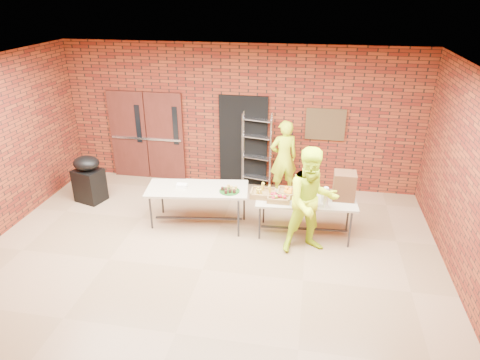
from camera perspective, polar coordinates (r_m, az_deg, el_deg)
name	(u,v)px	position (r m, az deg, el deg)	size (l,w,h in m)	color
room	(199,182)	(6.44, -5.55, -0.29)	(8.08, 7.08, 3.28)	#8E704D
double_doors	(147,136)	(10.35, -12.28, 5.78)	(1.78, 0.12, 2.10)	#491B14
dark_doorway	(243,141)	(9.77, 0.44, 5.18)	(1.10, 0.06, 2.10)	black
bronze_plaque	(325,124)	(9.48, 11.32, 7.28)	(0.85, 0.04, 0.70)	#46351C
wire_rack	(257,151)	(9.65, 2.24, 3.86)	(0.65, 0.22, 1.77)	#A9A8AF
table_left	(198,191)	(8.18, -5.69, -1.47)	(2.00, 1.05, 0.79)	tan
table_right	(306,202)	(7.91, 8.76, -2.94)	(1.86, 0.88, 0.74)	tan
basket_bananas	(263,193)	(7.87, 3.11, -1.78)	(0.46, 0.35, 0.14)	#AA7E44
basket_oranges	(290,193)	(7.93, 6.67, -1.71)	(0.46, 0.36, 0.14)	#AA7E44
basket_apples	(279,198)	(7.74, 5.19, -2.41)	(0.40, 0.31, 0.13)	#AA7E44
muffin_tray	(229,189)	(7.96, -1.42, -1.26)	(0.38, 0.38, 0.09)	#174F15
napkin_box	(182,186)	(8.20, -7.77, -0.75)	(0.20, 0.13, 0.07)	white
coffee_dispenser	(344,186)	(7.92, 13.74, -0.76)	(0.39, 0.35, 0.51)	#52351C
cup_stack_front	(323,196)	(7.77, 11.02, -2.09)	(0.08, 0.08, 0.25)	white
cup_stack_mid	(326,200)	(7.63, 11.41, -2.62)	(0.09, 0.09, 0.26)	white
cup_stack_back	(326,194)	(7.83, 11.36, -1.84)	(0.09, 0.09, 0.26)	white
covered_grill	(89,179)	(9.71, -19.53, 0.17)	(0.68, 0.62, 1.03)	black
volunteer_woman	(284,158)	(9.40, 5.84, 2.94)	(0.62, 0.41, 1.70)	#D6FC1C
volunteer_man	(311,201)	(7.34, 9.51, -2.82)	(0.93, 0.73, 1.92)	#D6FC1C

